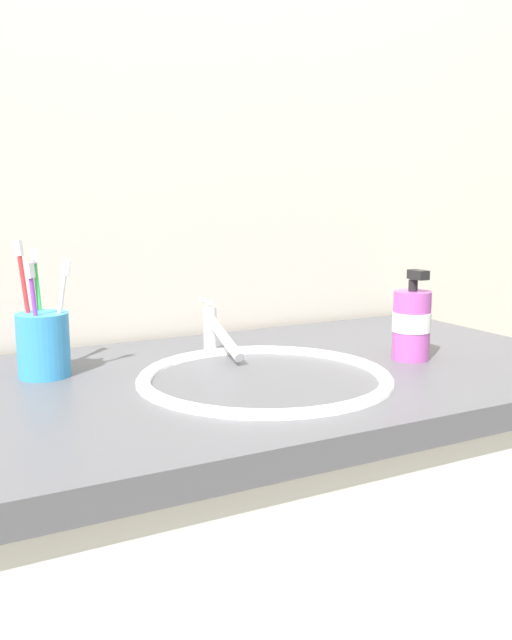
# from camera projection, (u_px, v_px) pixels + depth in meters

# --- Properties ---
(tiled_wall_back) EXTENTS (2.38, 0.04, 2.40)m
(tiled_wall_back) POSITION_uv_depth(u_px,v_px,m) (173.00, 177.00, 1.37)
(tiled_wall_back) COLOR beige
(tiled_wall_back) RESTS_ON ground
(vanity_counter) EXTENTS (1.18, 0.64, 0.88)m
(vanity_counter) POSITION_uv_depth(u_px,v_px,m) (256.00, 612.00, 1.20)
(vanity_counter) COLOR silver
(vanity_counter) RESTS_ON ground
(sink_basin) EXTENTS (0.40, 0.40, 0.12)m
(sink_basin) POSITION_uv_depth(u_px,v_px,m) (265.00, 406.00, 1.08)
(sink_basin) COLOR white
(sink_basin) RESTS_ON vanity_counter
(faucet) EXTENTS (0.02, 0.16, 0.10)m
(faucet) POSITION_uv_depth(u_px,v_px,m) (216.00, 332.00, 1.22)
(faucet) COLOR silver
(faucet) RESTS_ON sink_basin
(toothbrush_cup) EXTENTS (0.08, 0.08, 0.10)m
(toothbrush_cup) POSITION_uv_depth(u_px,v_px,m) (43.00, 345.00, 1.08)
(toothbrush_cup) COLOR #338CCC
(toothbrush_cup) RESTS_ON vanity_counter
(toothbrush_white) EXTENTS (0.04, 0.02, 0.18)m
(toothbrush_white) POSITION_uv_depth(u_px,v_px,m) (60.00, 309.00, 1.07)
(toothbrush_white) COLOR white
(toothbrush_white) RESTS_ON toothbrush_cup
(toothbrush_red) EXTENTS (0.03, 0.03, 0.21)m
(toothbrush_red) POSITION_uv_depth(u_px,v_px,m) (26.00, 299.00, 1.07)
(toothbrush_red) COLOR red
(toothbrush_red) RESTS_ON toothbrush_cup
(toothbrush_green) EXTENTS (0.01, 0.05, 0.20)m
(toothbrush_green) POSITION_uv_depth(u_px,v_px,m) (39.00, 302.00, 1.10)
(toothbrush_green) COLOR green
(toothbrush_green) RESTS_ON toothbrush_cup
(toothbrush_purple) EXTENTS (0.02, 0.02, 0.18)m
(toothbrush_purple) POSITION_uv_depth(u_px,v_px,m) (35.00, 312.00, 1.05)
(toothbrush_purple) COLOR purple
(toothbrush_purple) RESTS_ON toothbrush_cup
(soap_dispenser) EXTENTS (0.07, 0.07, 0.16)m
(soap_dispenser) POSITION_uv_depth(u_px,v_px,m) (412.00, 323.00, 1.19)
(soap_dispenser) COLOR #B24CA5
(soap_dispenser) RESTS_ON vanity_counter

